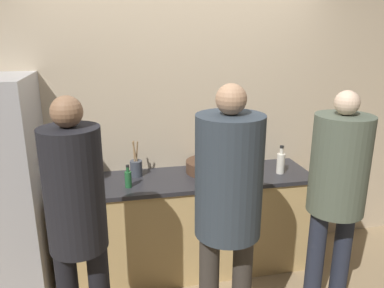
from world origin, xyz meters
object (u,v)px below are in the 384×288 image
(person_right, at_px, (338,181))
(fruit_bowl, at_px, (207,166))
(bottle_amber, at_px, (78,173))
(person_left, at_px, (77,216))
(utensil_crock, at_px, (136,168))
(bottle_green, at_px, (128,179))
(cup_red, at_px, (235,172))
(person_center, at_px, (228,196))
(bottle_clear, at_px, (281,162))

(person_right, height_order, fruit_bowl, person_right)
(person_right, distance_m, bottle_amber, 2.04)
(person_left, relative_size, bottle_amber, 12.25)
(fruit_bowl, distance_m, utensil_crock, 0.62)
(bottle_amber, bearing_deg, fruit_bowl, -2.96)
(fruit_bowl, height_order, bottle_amber, same)
(bottle_green, distance_m, cup_red, 0.90)
(utensil_crock, height_order, cup_red, utensil_crock)
(person_right, bearing_deg, utensil_crock, 149.25)
(bottle_amber, height_order, cup_red, bottle_amber)
(person_center, distance_m, bottle_green, 1.00)
(person_left, relative_size, fruit_bowl, 4.65)
(person_right, bearing_deg, person_left, -175.25)
(fruit_bowl, bearing_deg, person_right, -46.03)
(person_left, relative_size, bottle_green, 9.36)
(fruit_bowl, height_order, utensil_crock, utensil_crock)
(fruit_bowl, relative_size, bottle_amber, 2.63)
(person_left, relative_size, bottle_clear, 6.96)
(fruit_bowl, xyz_separation_m, cup_red, (0.20, -0.16, -0.01))
(fruit_bowl, distance_m, bottle_green, 0.72)
(fruit_bowl, bearing_deg, bottle_amber, 177.04)
(person_left, distance_m, bottle_green, 0.81)
(bottle_clear, bearing_deg, cup_red, -179.95)
(utensil_crock, height_order, bottle_clear, utensil_crock)
(person_right, bearing_deg, person_center, -166.35)
(person_left, bearing_deg, bottle_green, 66.05)
(person_center, relative_size, utensil_crock, 5.79)
(person_right, height_order, bottle_green, person_right)
(bottle_green, relative_size, cup_red, 2.05)
(person_center, bearing_deg, person_left, 175.76)
(person_right, bearing_deg, cup_red, 131.92)
(utensil_crock, bearing_deg, bottle_amber, 177.14)
(bottle_clear, distance_m, bottle_amber, 1.73)
(fruit_bowl, height_order, bottle_clear, bottle_clear)
(cup_red, bearing_deg, person_right, -48.08)
(utensil_crock, bearing_deg, cup_red, -13.47)
(person_right, bearing_deg, bottle_green, 158.02)
(person_left, bearing_deg, person_right, 4.75)
(person_left, xyz_separation_m, bottle_clear, (1.64, 0.77, -0.06))
(person_right, bearing_deg, bottle_amber, 155.59)
(person_center, distance_m, fruit_bowl, 1.02)
(person_right, distance_m, bottle_green, 1.57)
(fruit_bowl, xyz_separation_m, utensil_crock, (-0.62, 0.03, 0.02))
(bottle_green, bearing_deg, person_center, -54.55)
(bottle_green, bearing_deg, person_left, -113.95)
(fruit_bowl, distance_m, bottle_amber, 1.10)
(person_right, distance_m, utensil_crock, 1.60)
(utensil_crock, xyz_separation_m, bottle_green, (-0.08, -0.23, -0.00))
(person_center, height_order, fruit_bowl, person_center)
(person_left, xyz_separation_m, bottle_green, (0.33, 0.74, -0.08))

